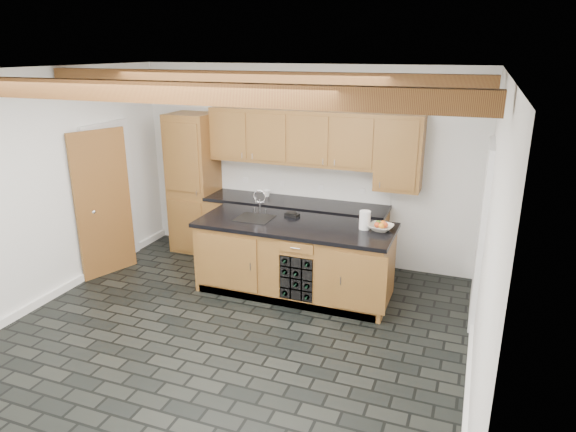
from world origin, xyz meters
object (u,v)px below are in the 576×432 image
object	(u,v)px
kitchen_scale	(292,215)
fruit_bowl	(381,228)
paper_towel	(365,220)
island	(295,258)

from	to	relation	value
kitchen_scale	fruit_bowl	xyz separation A→B (m)	(1.17, -0.13, 0.01)
kitchen_scale	paper_towel	size ratio (longest dim) A/B	0.90
kitchen_scale	island	bearing A→B (deg)	-46.99
island	fruit_bowl	distance (m)	1.16
island	kitchen_scale	size ratio (longest dim) A/B	12.27
fruit_bowl	paper_towel	distance (m)	0.21
paper_towel	island	bearing A→B (deg)	-172.49
kitchen_scale	fruit_bowl	distance (m)	1.18
kitchen_scale	fruit_bowl	world-z (taller)	fruit_bowl
fruit_bowl	paper_towel	world-z (taller)	paper_towel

